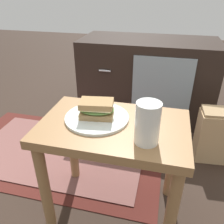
% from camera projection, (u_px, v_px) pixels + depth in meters
% --- Properties ---
extents(ground_plane, '(8.00, 8.00, 0.00)m').
position_uv_depth(ground_plane, '(113.00, 206.00, 1.09)').
color(ground_plane, '#2D2119').
extents(side_table, '(0.56, 0.36, 0.46)m').
position_uv_depth(side_table, '(113.00, 143.00, 0.91)').
color(side_table, olive).
rests_on(side_table, ground).
extents(tv_cabinet, '(0.96, 0.46, 0.58)m').
position_uv_depth(tv_cabinet, '(147.00, 79.00, 1.75)').
color(tv_cabinet, black).
rests_on(tv_cabinet, ground).
extents(area_rug, '(1.25, 0.73, 0.01)m').
position_uv_depth(area_rug, '(60.00, 152.00, 1.44)').
color(area_rug, '#4C1E19').
rests_on(area_rug, ground).
extents(plate, '(0.25, 0.25, 0.01)m').
position_uv_depth(plate, '(97.00, 117.00, 0.90)').
color(plate, silver).
rests_on(plate, side_table).
extents(sandwich_front, '(0.15, 0.11, 0.07)m').
position_uv_depth(sandwich_front, '(97.00, 109.00, 0.88)').
color(sandwich_front, '#9E7A4C').
rests_on(sandwich_front, plate).
extents(beer_glass, '(0.08, 0.08, 0.14)m').
position_uv_depth(beer_glass, '(147.00, 124.00, 0.74)').
color(beer_glass, silver).
rests_on(beer_glass, side_table).
extents(paper_bag, '(0.21, 0.15, 0.33)m').
position_uv_depth(paper_bag, '(215.00, 136.00, 1.32)').
color(paper_bag, tan).
rests_on(paper_bag, ground).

